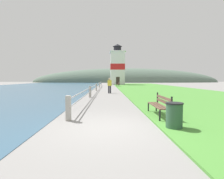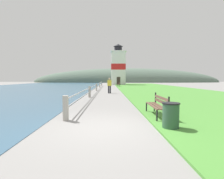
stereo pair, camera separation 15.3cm
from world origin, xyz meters
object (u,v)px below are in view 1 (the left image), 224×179
at_px(park_bench_near, 160,104).
at_px(lighthouse, 117,67).
at_px(person_strolling, 110,85).
at_px(trash_bin, 174,116).
at_px(park_bench_midway, 118,84).

distance_m(park_bench_near, lighthouse, 38.50).
xyz_separation_m(park_bench_near, lighthouse, (0.38, 38.27, 4.15)).
distance_m(lighthouse, person_strolling, 26.98).
height_order(lighthouse, trash_bin, lighthouse).
bearing_deg(park_bench_midway, trash_bin, 88.08).
bearing_deg(person_strolling, trash_bin, -158.59).
relative_size(park_bench_near, lighthouse, 0.19).
height_order(park_bench_midway, person_strolling, person_strolling).
bearing_deg(trash_bin, park_bench_midway, 89.92).
xyz_separation_m(park_bench_near, park_bench_midway, (-0.06, 27.71, -0.00)).
relative_size(park_bench_midway, lighthouse, 0.17).
bearing_deg(park_bench_midway, park_bench_near, 88.28).
height_order(park_bench_near, park_bench_midway, same).
bearing_deg(trash_bin, lighthouse, 89.31).
height_order(lighthouse, person_strolling, lighthouse).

